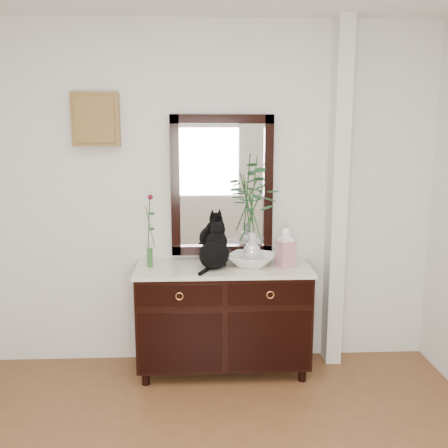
{
  "coord_description": "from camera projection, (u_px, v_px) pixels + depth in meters",
  "views": [
    {
      "loc": [
        -0.07,
        -1.93,
        1.88
      ],
      "look_at": [
        0.1,
        1.63,
        1.2
      ],
      "focal_mm": 40.0,
      "sensor_mm": 36.0,
      "label": 1
    }
  ],
  "objects": [
    {
      "name": "wall_back",
      "position": [
        209.0,
        197.0,
        3.93
      ],
      "size": [
        3.6,
        0.04,
        2.7
      ],
      "primitive_type": "cube",
      "color": "silver",
      "rests_on": "ground"
    },
    {
      "name": "pilaster",
      "position": [
        337.0,
        198.0,
        3.9
      ],
      "size": [
        0.12,
        0.2,
        2.7
      ],
      "primitive_type": "cube",
      "color": "silver",
      "rests_on": "ground"
    },
    {
      "name": "sideboard",
      "position": [
        223.0,
        314.0,
        3.86
      ],
      "size": [
        1.33,
        0.52,
        0.82
      ],
      "color": "black",
      "rests_on": "ground"
    },
    {
      "name": "wall_mirror",
      "position": [
        222.0,
        186.0,
        3.91
      ],
      "size": [
        0.8,
        0.06,
        1.1
      ],
      "color": "black",
      "rests_on": "wall_back"
    },
    {
      "name": "key_cabinet",
      "position": [
        96.0,
        119.0,
        3.74
      ],
      "size": [
        0.35,
        0.1,
        0.4
      ],
      "primitive_type": "cube",
      "color": "brown",
      "rests_on": "wall_back"
    },
    {
      "name": "cat",
      "position": [
        214.0,
        245.0,
        3.72
      ],
      "size": [
        0.35,
        0.38,
        0.35
      ],
      "primitive_type": null,
      "rotation": [
        0.0,
        0.0,
        -0.43
      ],
      "color": "black",
      "rests_on": "sideboard"
    },
    {
      "name": "lotus_bowl",
      "position": [
        252.0,
        260.0,
        3.82
      ],
      "size": [
        0.45,
        0.45,
        0.09
      ],
      "primitive_type": "imported",
      "rotation": [
        0.0,
        0.0,
        -0.35
      ],
      "color": "white",
      "rests_on": "sideboard"
    },
    {
      "name": "vase_branches",
      "position": [
        252.0,
        210.0,
        3.74
      ],
      "size": [
        0.49,
        0.49,
        0.83
      ],
      "primitive_type": null,
      "rotation": [
        0.0,
        0.0,
        -0.28
      ],
      "color": "silver",
      "rests_on": "lotus_bowl"
    },
    {
      "name": "bud_vase_rose",
      "position": [
        149.0,
        230.0,
        3.73
      ],
      "size": [
        0.09,
        0.09,
        0.56
      ],
      "primitive_type": null,
      "rotation": [
        0.0,
        0.0,
        0.33
      ],
      "color": "#316A2D",
      "rests_on": "sideboard"
    },
    {
      "name": "ginger_jar",
      "position": [
        286.0,
        246.0,
        3.76
      ],
      "size": [
        0.15,
        0.15,
        0.32
      ],
      "primitive_type": null,
      "rotation": [
        0.0,
        0.0,
        0.36
      ],
      "color": "silver",
      "rests_on": "sideboard"
    }
  ]
}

